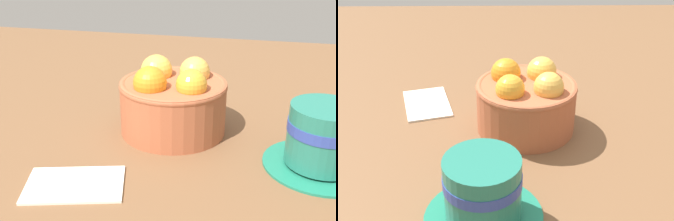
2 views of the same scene
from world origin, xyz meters
TOP-DOWN VIEW (x-y plane):
  - ground_plane at (0.00, 0.00)cm, footprint 139.43×114.90cm
  - terracotta_bowl at (-0.04, 0.01)cm, footprint 14.78×14.78cm
  - coffee_cup at (19.24, -5.78)cm, footprint 13.40×13.40cm
  - folded_napkin at (-7.66, -16.15)cm, footprint 12.29×9.73cm

SIDE VIEW (x-z plane):
  - ground_plane at x=0.00cm, z-range -4.93..0.00cm
  - folded_napkin at x=-7.66cm, z-range 0.00..0.60cm
  - coffee_cup at x=19.24cm, z-range -0.15..7.71cm
  - terracotta_bowl at x=-0.04cm, z-range -0.46..9.76cm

